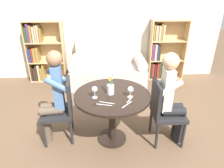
{
  "coord_description": "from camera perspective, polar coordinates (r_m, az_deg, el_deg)",
  "views": [
    {
      "loc": [
        -0.12,
        -2.25,
        1.96
      ],
      "look_at": [
        0.0,
        0.05,
        0.85
      ],
      "focal_mm": 32.0,
      "sensor_mm": 36.0,
      "label": 1
    }
  ],
  "objects": [
    {
      "name": "wine_glass_left",
      "position": [
        2.44,
        -4.99,
        -1.61
      ],
      "size": [
        0.07,
        0.07,
        0.15
      ],
      "color": "white",
      "rests_on": "round_table"
    },
    {
      "name": "person_right",
      "position": [
        2.7,
        16.66,
        -3.68
      ],
      "size": [
        0.42,
        0.34,
        1.28
      ],
      "rotation": [
        0.0,
        0.0,
        1.57
      ],
      "color": "black",
      "rests_on": "ground_plane"
    },
    {
      "name": "couch",
      "position": [
        4.45,
        -1.2,
        3.97
      ],
      "size": [
        1.62,
        0.8,
        0.92
      ],
      "color": "beige",
      "rests_on": "ground_plane"
    },
    {
      "name": "bookshelf_right",
      "position": [
        4.79,
        14.01,
        8.93
      ],
      "size": [
        0.81,
        0.28,
        1.35
      ],
      "color": "tan",
      "rests_on": "ground_plane"
    },
    {
      "name": "chair_left",
      "position": [
        2.82,
        -14.17,
        -6.54
      ],
      "size": [
        0.47,
        0.47,
        0.9
      ],
      "rotation": [
        0.0,
        0.0,
        -1.44
      ],
      "color": "#232326",
      "rests_on": "ground_plane"
    },
    {
      "name": "person_left",
      "position": [
        2.73,
        -16.44,
        -3.47
      ],
      "size": [
        0.44,
        0.37,
        1.3
      ],
      "rotation": [
        0.0,
        0.0,
        -1.44
      ],
      "color": "brown",
      "rests_on": "ground_plane"
    },
    {
      "name": "round_table",
      "position": [
        2.63,
        0.06,
        -5.52
      ],
      "size": [
        0.98,
        0.98,
        0.73
      ],
      "color": "black",
      "rests_on": "ground_plane"
    },
    {
      "name": "fork_right_setting",
      "position": [
        2.34,
        -2.24,
        -5.95
      ],
      "size": [
        0.19,
        0.06,
        0.0
      ],
      "color": "silver",
      "rests_on": "round_table"
    },
    {
      "name": "knife_left_setting",
      "position": [
        2.35,
        4.33,
        -5.88
      ],
      "size": [
        0.14,
        0.15,
        0.0
      ],
      "color": "silver",
      "rests_on": "round_table"
    },
    {
      "name": "wine_glass_right",
      "position": [
        2.46,
        5.3,
        -1.68
      ],
      "size": [
        0.07,
        0.07,
        0.14
      ],
      "color": "white",
      "rests_on": "round_table"
    },
    {
      "name": "flower_vase",
      "position": [
        2.53,
        -0.37,
        -0.94
      ],
      "size": [
        0.09,
        0.09,
        0.28
      ],
      "color": "silver",
      "rests_on": "round_table"
    },
    {
      "name": "back_wall",
      "position": [
        4.6,
        -1.51,
        18.09
      ],
      "size": [
        5.2,
        0.05,
        2.7
      ],
      "color": "beige",
      "rests_on": "ground_plane"
    },
    {
      "name": "knife_right_setting",
      "position": [
        2.45,
        5.16,
        -4.39
      ],
      "size": [
        0.1,
        0.17,
        0.0
      ],
      "color": "silver",
      "rests_on": "round_table"
    },
    {
      "name": "chair_right",
      "position": [
        2.77,
        14.46,
        -7.16
      ],
      "size": [
        0.42,
        0.42,
        0.9
      ],
      "rotation": [
        0.0,
        0.0,
        1.57
      ],
      "color": "#232326",
      "rests_on": "ground_plane"
    },
    {
      "name": "bookshelf_left",
      "position": [
        4.78,
        -19.49,
        8.59
      ],
      "size": [
        0.81,
        0.28,
        1.35
      ],
      "color": "tan",
      "rests_on": "ground_plane"
    },
    {
      "name": "fork_left_setting",
      "position": [
        2.38,
        -1.47,
        -5.36
      ],
      "size": [
        0.18,
        0.07,
        0.0
      ],
      "color": "silver",
      "rests_on": "round_table"
    },
    {
      "name": "ground_plane",
      "position": [
        2.99,
        0.05,
        -15.35
      ],
      "size": [
        16.0,
        16.0,
        0.0
      ],
      "primitive_type": "plane",
      "color": "brown"
    }
  ]
}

